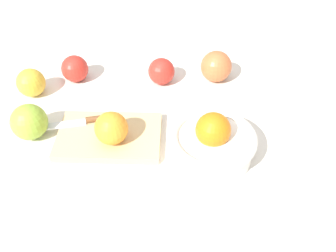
# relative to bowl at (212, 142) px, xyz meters

# --- Properties ---
(ground_plane) EXTENTS (2.40, 2.40, 0.00)m
(ground_plane) POSITION_rel_bowl_xyz_m (0.14, -0.15, -0.04)
(ground_plane) COLOR silver
(bowl) EXTENTS (0.18, 0.18, 0.11)m
(bowl) POSITION_rel_bowl_xyz_m (0.00, 0.00, 0.00)
(bowl) COLOR white
(bowl) RESTS_ON ground_plane
(cutting_board) EXTENTS (0.26, 0.20, 0.02)m
(cutting_board) POSITION_rel_bowl_xyz_m (0.21, -0.09, -0.03)
(cutting_board) COLOR #DBB77F
(cutting_board) RESTS_ON ground_plane
(orange_on_board) EXTENTS (0.07, 0.07, 0.07)m
(orange_on_board) POSITION_rel_bowl_xyz_m (0.20, -0.07, 0.02)
(orange_on_board) COLOR orange
(orange_on_board) RESTS_ON cutting_board
(knife) EXTENTS (0.16, 0.02, 0.01)m
(knife) POSITION_rel_bowl_xyz_m (0.27, -0.14, -0.02)
(knife) COLOR silver
(knife) RESTS_ON cutting_board
(apple_front_left) EXTENTS (0.07, 0.07, 0.07)m
(apple_front_left) POSITION_rel_bowl_xyz_m (0.06, -0.28, -0.00)
(apple_front_left) COLOR red
(apple_front_left) RESTS_ON ground_plane
(apple_front_left_2) EXTENTS (0.08, 0.08, 0.08)m
(apple_front_left_2) POSITION_rel_bowl_xyz_m (-0.09, -0.27, 0.00)
(apple_front_left_2) COLOR #CC6638
(apple_front_left_2) RESTS_ON ground_plane
(apple_front_right) EXTENTS (0.07, 0.07, 0.07)m
(apple_front_right) POSITION_rel_bowl_xyz_m (0.28, -0.34, -0.00)
(apple_front_right) COLOR red
(apple_front_right) RESTS_ON ground_plane
(apple_mid_right) EXTENTS (0.08, 0.08, 0.08)m
(apple_mid_right) POSITION_rel_bowl_xyz_m (0.38, -0.14, 0.00)
(apple_mid_right) COLOR #8EB738
(apple_mid_right) RESTS_ON ground_plane
(apple_front_right_2) EXTENTS (0.07, 0.07, 0.07)m
(apple_front_right_2) POSITION_rel_bowl_xyz_m (0.39, -0.30, -0.00)
(apple_front_right_2) COLOR gold
(apple_front_right_2) RESTS_ON ground_plane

